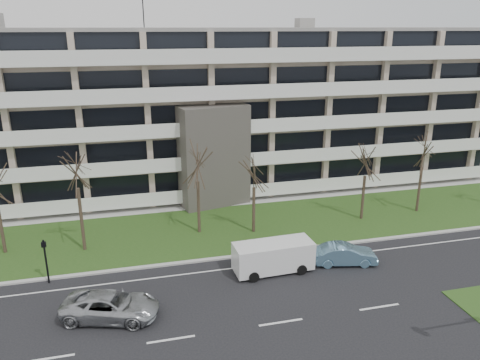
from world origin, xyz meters
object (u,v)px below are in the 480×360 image
object	(u,v)px
silver_pickup	(111,306)
white_van	(274,254)
blue_sedan	(345,254)
pedestrian_signal	(45,256)

from	to	relation	value
silver_pickup	white_van	xyz separation A→B (m)	(10.39, 2.78, 0.47)
silver_pickup	white_van	bearing A→B (deg)	-58.08
blue_sedan	white_van	distance (m)	4.99
white_van	pedestrian_signal	size ratio (longest dim) A/B	1.79
silver_pickup	pedestrian_signal	size ratio (longest dim) A/B	1.79
blue_sedan	silver_pickup	bearing A→B (deg)	111.38
blue_sedan	white_van	size ratio (longest dim) A/B	0.80
pedestrian_signal	silver_pickup	bearing A→B (deg)	-53.42
silver_pickup	pedestrian_signal	xyz separation A→B (m)	(-3.87, 4.80, 1.15)
blue_sedan	pedestrian_signal	distance (m)	19.40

